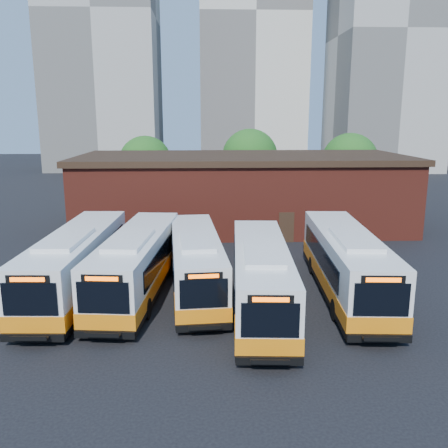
{
  "coord_description": "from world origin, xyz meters",
  "views": [
    {
      "loc": [
        -3.41,
        -21.91,
        9.59
      ],
      "look_at": [
        -2.21,
        6.44,
        3.21
      ],
      "focal_mm": 38.0,
      "sensor_mm": 36.0,
      "label": 1
    }
  ],
  "objects_px": {
    "bus_mideast": "(261,279)",
    "transit_worker": "(340,303)",
    "bus_farwest": "(77,265)",
    "bus_west": "(138,265)",
    "bus_east": "(346,265)",
    "bus_midwest": "(196,264)"
  },
  "relations": [
    {
      "from": "bus_west",
      "to": "bus_mideast",
      "type": "bearing_deg",
      "value": -16.0
    },
    {
      "from": "bus_farwest",
      "to": "bus_west",
      "type": "distance_m",
      "value": 3.31
    },
    {
      "from": "bus_west",
      "to": "bus_midwest",
      "type": "distance_m",
      "value": 3.24
    },
    {
      "from": "bus_farwest",
      "to": "transit_worker",
      "type": "relative_size",
      "value": 6.81
    },
    {
      "from": "bus_west",
      "to": "bus_mideast",
      "type": "height_order",
      "value": "bus_west"
    },
    {
      "from": "bus_farwest",
      "to": "transit_worker",
      "type": "bearing_deg",
      "value": -15.87
    },
    {
      "from": "bus_mideast",
      "to": "transit_worker",
      "type": "relative_size",
      "value": 6.56
    },
    {
      "from": "bus_west",
      "to": "bus_east",
      "type": "relative_size",
      "value": 0.97
    },
    {
      "from": "transit_worker",
      "to": "bus_east",
      "type": "bearing_deg",
      "value": -41.59
    },
    {
      "from": "bus_mideast",
      "to": "transit_worker",
      "type": "height_order",
      "value": "bus_mideast"
    },
    {
      "from": "bus_farwest",
      "to": "bus_west",
      "type": "height_order",
      "value": "bus_farwest"
    },
    {
      "from": "bus_farwest",
      "to": "bus_mideast",
      "type": "height_order",
      "value": "bus_farwest"
    },
    {
      "from": "bus_midwest",
      "to": "transit_worker",
      "type": "height_order",
      "value": "bus_midwest"
    },
    {
      "from": "bus_west",
      "to": "bus_midwest",
      "type": "xyz_separation_m",
      "value": [
        3.23,
        0.28,
        -0.08
      ]
    },
    {
      "from": "bus_mideast",
      "to": "transit_worker",
      "type": "distance_m",
      "value": 4.07
    },
    {
      "from": "bus_mideast",
      "to": "bus_east",
      "type": "distance_m",
      "value": 5.29
    },
    {
      "from": "transit_worker",
      "to": "bus_midwest",
      "type": "bearing_deg",
      "value": 33.87
    },
    {
      "from": "bus_midwest",
      "to": "bus_mideast",
      "type": "xyz_separation_m",
      "value": [
        3.34,
        -2.86,
        0.06
      ]
    },
    {
      "from": "bus_east",
      "to": "transit_worker",
      "type": "height_order",
      "value": "bus_east"
    },
    {
      "from": "bus_farwest",
      "to": "bus_west",
      "type": "xyz_separation_m",
      "value": [
        3.31,
        0.0,
        -0.04
      ]
    },
    {
      "from": "bus_midwest",
      "to": "transit_worker",
      "type": "distance_m",
      "value": 8.39
    },
    {
      "from": "bus_farwest",
      "to": "transit_worker",
      "type": "xyz_separation_m",
      "value": [
        13.43,
        -4.47,
        -0.66
      ]
    }
  ]
}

